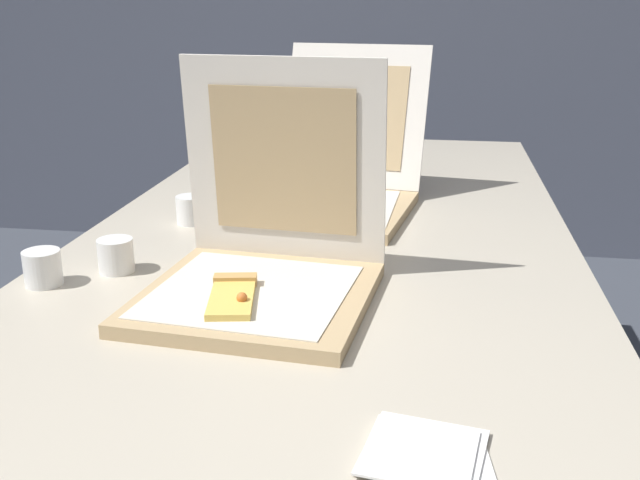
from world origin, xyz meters
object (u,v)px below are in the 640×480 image
Objects in this scene: pizza_box_middle at (334,186)px; napkin_pile at (426,455)px; table at (323,262)px; cup_white_far at (240,178)px; cup_white_mid at (191,210)px; cup_white_near_left at (43,268)px; cup_white_near_center at (116,255)px; pizza_box_front at (262,265)px.

napkin_pile is at bearing -68.18° from pizza_box_middle.
napkin_pile is at bearing -72.84° from table.
table is 36.48× the size of cup_white_far.
pizza_box_middle is 0.33m from cup_white_mid.
napkin_pile is at bearing -65.81° from cup_white_far.
cup_white_far is 1.00× the size of cup_white_near_left.
cup_white_mid is 1.00× the size of cup_white_far.
cup_white_near_center is 0.42× the size of napkin_pile.
cup_white_near_left is (-0.41, -0.54, -0.02)m from pizza_box_middle.
pizza_box_front is at bearing 1.29° from cup_white_near_left.
table is 4.40× the size of pizza_box_middle.
cup_white_mid is at bearing -142.11° from pizza_box_middle.
pizza_box_front is 0.49m from napkin_pile.
cup_white_mid reaches higher than napkin_pile.
table is 36.48× the size of cup_white_near_left.
cup_white_far and cup_white_near_center have the same top height.
pizza_box_front reaches higher than cup_white_mid.
cup_white_near_center reaches higher than napkin_pile.
pizza_box_front is 6.15× the size of cup_white_near_center.
pizza_box_front is 0.37m from cup_white_near_left.
pizza_box_front is 0.69m from cup_white_far.
pizza_box_middle is at bearing 92.91° from table.
pizza_box_front is at bearing -56.79° from cup_white_mid.
cup_white_far is at bearing 114.19° from napkin_pile.
cup_white_far is 1.16m from napkin_pile.
pizza_box_middle is 8.29× the size of cup_white_far.
cup_white_near_center is at bearing -116.69° from pizza_box_middle.
cup_white_mid is at bearing 82.85° from cup_white_near_center.
cup_white_far is at bearing 83.99° from cup_white_mid.
pizza_box_middle reaches higher than cup_white_near_center.
cup_white_far is at bearing 83.41° from cup_white_near_center.
cup_white_far is (0.03, 0.29, 0.00)m from cup_white_mid.
cup_white_far is (-0.21, 0.66, -0.02)m from pizza_box_front.
pizza_box_middle is at bearing -27.50° from cup_white_far.
napkin_pile is at bearing -31.65° from cup_white_near_left.
cup_white_mid and cup_white_far have the same top height.
cup_white_near_center is at bearing -146.89° from table.
cup_white_near_left is at bearing -109.40° from cup_white_mid.
table is 36.48× the size of cup_white_mid.
pizza_box_front is 2.60× the size of napkin_pile.
pizza_box_middle is (-0.01, 0.24, 0.09)m from table.
cup_white_mid reaches higher than table.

